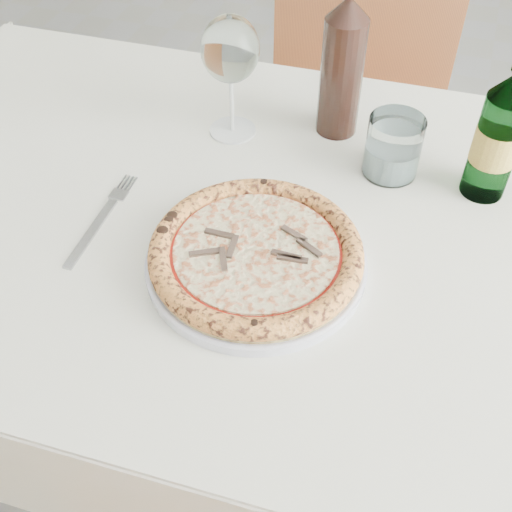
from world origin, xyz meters
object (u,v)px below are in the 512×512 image
object	(u,v)px
dining_table	(276,262)
beer_bottle	(499,135)
pizza	(256,253)
chair_far	(355,83)
wine_glass	(230,52)
plate	(256,262)
wine_bottle	(343,65)
tumbler	(393,150)

from	to	relation	value
dining_table	beer_bottle	xyz separation A→B (m)	(0.27, 0.15, 0.19)
pizza	chair_far	bearing A→B (deg)	91.34
wine_glass	chair_far	bearing A→B (deg)	79.12
chair_far	plate	xyz separation A→B (m)	(0.02, -0.85, 0.23)
chair_far	pizza	xyz separation A→B (m)	(0.02, -0.85, 0.25)
dining_table	wine_bottle	world-z (taller)	wine_bottle
wine_glass	beer_bottle	distance (m)	0.40
dining_table	plate	world-z (taller)	plate
plate	pizza	bearing A→B (deg)	-161.69
plate	pizza	xyz separation A→B (m)	(-0.00, -0.00, 0.02)
plate	beer_bottle	world-z (taller)	beer_bottle
dining_table	chair_far	bearing A→B (deg)	91.51
dining_table	wine_glass	world-z (taller)	wine_glass
plate	wine_bottle	xyz separation A→B (m)	(0.03, 0.34, 0.11)
wine_glass	dining_table	bearing A→B (deg)	-53.58
dining_table	wine_glass	xyz separation A→B (m)	(-0.13, 0.18, 0.24)
chair_far	beer_bottle	distance (m)	0.74
dining_table	chair_far	distance (m)	0.76
beer_bottle	wine_bottle	bearing A→B (deg)	160.37
chair_far	tumbler	bearing A→B (deg)	-75.69
dining_table	pizza	xyz separation A→B (m)	(-0.00, -0.10, 0.12)
chair_far	beer_bottle	bearing A→B (deg)	-64.17
plate	chair_far	bearing A→B (deg)	91.34
dining_table	wine_bottle	distance (m)	0.32
plate	beer_bottle	bearing A→B (deg)	42.66
plate	tumbler	xyz separation A→B (m)	(0.13, 0.25, 0.03)
wine_bottle	plate	bearing A→B (deg)	-95.10
tumbler	dining_table	bearing A→B (deg)	-131.01
dining_table	pizza	size ratio (longest dim) A/B	5.01
pizza	beer_bottle	distance (m)	0.38
pizza	beer_bottle	world-z (taller)	beer_bottle
dining_table	pizza	world-z (taller)	pizza
pizza	dining_table	bearing A→B (deg)	90.00
tumbler	wine_bottle	distance (m)	0.15
chair_far	tumbler	size ratio (longest dim) A/B	9.98
wine_glass	tumbler	bearing A→B (deg)	-5.18
dining_table	tumbler	distance (m)	0.24
chair_far	beer_bottle	xyz separation A→B (m)	(0.29, -0.60, 0.32)
pizza	wine_bottle	distance (m)	0.35
wine_glass	tumbler	world-z (taller)	wine_glass
pizza	tumbler	bearing A→B (deg)	62.29
wine_glass	pizza	bearing A→B (deg)	-64.78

